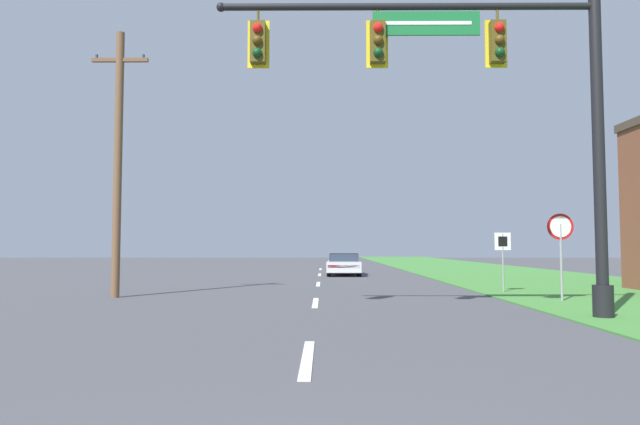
% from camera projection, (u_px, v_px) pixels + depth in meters
% --- Properties ---
extents(grass_verge_right, '(10.00, 110.00, 0.04)m').
position_uv_depth(grass_verge_right, '(506.00, 275.00, 31.99)').
color(grass_verge_right, '#428438').
rests_on(grass_verge_right, ground).
extents(road_center_line, '(0.16, 34.80, 0.01)m').
position_uv_depth(road_center_line, '(318.00, 284.00, 24.07)').
color(road_center_line, silver).
rests_on(road_center_line, ground).
extents(signal_mast, '(8.84, 0.47, 7.89)m').
position_uv_depth(signal_mast, '(493.00, 98.00, 12.84)').
color(signal_mast, black).
rests_on(signal_mast, grass_verge_right).
extents(car_ahead, '(1.97, 4.66, 1.19)m').
position_uv_depth(car_ahead, '(344.00, 264.00, 31.81)').
color(car_ahead, black).
rests_on(car_ahead, ground).
extents(stop_sign, '(0.76, 0.07, 2.50)m').
position_uv_depth(stop_sign, '(561.00, 237.00, 16.44)').
color(stop_sign, gray).
rests_on(stop_sign, grass_verge_right).
extents(route_sign_post, '(0.55, 0.06, 2.03)m').
position_uv_depth(route_sign_post, '(503.00, 248.00, 19.64)').
color(route_sign_post, gray).
rests_on(route_sign_post, grass_verge_right).
extents(utility_pole_near, '(1.80, 0.26, 8.45)m').
position_uv_depth(utility_pole_near, '(118.00, 158.00, 18.04)').
color(utility_pole_near, brown).
rests_on(utility_pole_near, ground).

